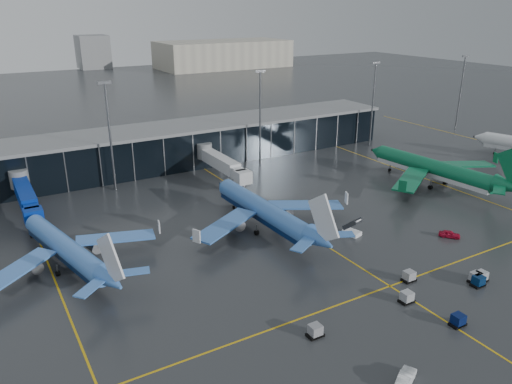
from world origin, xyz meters
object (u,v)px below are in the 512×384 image
airliner_arkefly (64,237)px  mobile_airstair (352,231)px  airliner_klm_near (263,199)px  service_van_red (450,234)px  baggage_carts (435,293)px  airliner_aer_lingus (434,158)px  service_van_white (406,378)px

airliner_arkefly → mobile_airstair: bearing=-29.1°
mobile_airstair → airliner_klm_near: bearing=124.0°
airliner_klm_near → service_van_red: size_ratio=10.35×
mobile_airstair → baggage_carts: bearing=-114.7°
airliner_klm_near → airliner_aer_lingus: 48.69m
baggage_carts → airliner_klm_near: bearing=105.1°
airliner_arkefly → baggage_carts: airliner_arkefly is taller
mobile_airstair → airliner_arkefly: bearing=148.2°
baggage_carts → service_van_white: bearing=-147.8°
service_van_white → airliner_aer_lingus: bearing=-79.7°
airliner_klm_near → airliner_aer_lingus: airliner_aer_lingus is taller
airliner_arkefly → mobile_airstair: (49.39, -14.49, -4.80)m
mobile_airstair → service_van_red: size_ratio=0.95×
airliner_klm_near → service_van_red: bearing=-38.9°
airliner_arkefly → baggage_carts: (45.60, -37.69, -4.81)m
airliner_arkefly → airliner_aer_lingus: (84.98, -2.11, 1.09)m
airliner_arkefly → baggage_carts: 59.35m
baggage_carts → mobile_airstair: size_ratio=9.12×
service_van_red → mobile_airstair: bearing=105.5°
baggage_carts → mobile_airstair: 23.51m
mobile_airstair → service_van_white: bearing=-137.1°
airliner_arkefly → mobile_airstair: size_ratio=9.88×
service_van_red → airliner_arkefly: bearing=118.5°
service_van_white → mobile_airstair: bearing=-60.7°
service_van_red → airliner_aer_lingus: bearing=7.4°
mobile_airstair → service_van_white: (-21.00, -34.04, -0.04)m
airliner_klm_near → mobile_airstair: bearing=-42.3°
airliner_arkefly → airliner_klm_near: airliner_klm_near is taller
baggage_carts → service_van_red: bearing=34.4°
airliner_aer_lingus → service_van_red: bearing=-137.5°
service_van_red → service_van_white: service_van_white is taller
airliner_klm_near → service_van_white: size_ratio=9.07×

